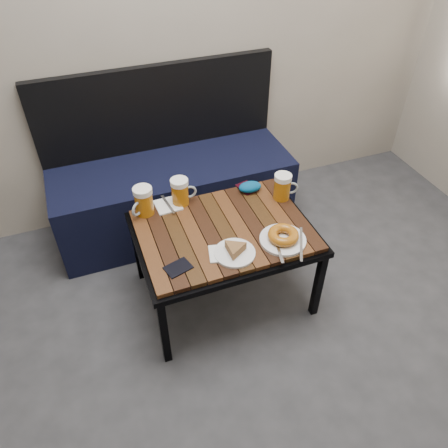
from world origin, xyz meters
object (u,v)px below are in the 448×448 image
object	(u,v)px
beer_mug_right	(283,187)
beer_mug_left	(143,201)
cafe_table	(224,235)
plate_pie	(235,251)
passport_navy	(178,268)
passport_burgundy	(247,188)
knit_pouch	(250,187)
bench	(173,188)
beer_mug_centre	(180,192)
plate_bagel	(283,237)

from	to	relation	value
beer_mug_right	beer_mug_left	bearing A→B (deg)	-175.93
cafe_table	plate_pie	world-z (taller)	plate_pie
cafe_table	passport_navy	xyz separation A→B (m)	(-0.28, -0.17, 0.05)
passport_burgundy	knit_pouch	bearing A→B (deg)	-94.46
bench	cafe_table	size ratio (longest dim) A/B	1.67
beer_mug_centre	knit_pouch	distance (m)	0.37
beer_mug_left	beer_mug_centre	bearing A→B (deg)	145.93
beer_mug_centre	passport_navy	size ratio (longest dim) A/B	1.29
bench	cafe_table	xyz separation A→B (m)	(0.08, -0.67, 0.16)
beer_mug_left	beer_mug_right	bearing A→B (deg)	130.96
beer_mug_right	passport_burgundy	bearing A→B (deg)	148.42
beer_mug_centre	bench	bearing A→B (deg)	84.36
passport_navy	beer_mug_left	bearing A→B (deg)	170.52
bench	beer_mug_right	xyz separation A→B (m)	(0.44, -0.55, 0.27)
bench	plate_bagel	bearing A→B (deg)	-70.34
beer_mug_left	knit_pouch	xyz separation A→B (m)	(0.56, -0.01, -0.05)
bench	plate_pie	distance (m)	0.88
plate_pie	cafe_table	bearing A→B (deg)	84.89
bench	passport_navy	bearing A→B (deg)	-102.94
beer_mug_left	beer_mug_centre	distance (m)	0.19
plate_bagel	knit_pouch	distance (m)	0.41
beer_mug_centre	beer_mug_right	world-z (taller)	beer_mug_centre
plate_bagel	passport_burgundy	world-z (taller)	plate_bagel
bench	cafe_table	world-z (taller)	bench
passport_burgundy	plate_bagel	bearing A→B (deg)	-104.28
plate_bagel	passport_navy	xyz separation A→B (m)	(-0.50, 0.01, -0.02)
plate_pie	beer_mug_left	bearing A→B (deg)	126.25
plate_bagel	beer_mug_centre	bearing A→B (deg)	129.20
beer_mug_centre	plate_bagel	xyz separation A→B (m)	(0.36, -0.44, -0.05)
cafe_table	plate_bagel	bearing A→B (deg)	-38.52
bench	passport_burgundy	world-z (taller)	bench
beer_mug_right	passport_burgundy	size ratio (longest dim) A/B	1.29
beer_mug_centre	passport_burgundy	size ratio (longest dim) A/B	1.32
cafe_table	beer_mug_left	size ratio (longest dim) A/B	5.63
beer_mug_left	passport_burgundy	distance (m)	0.56
cafe_table	beer_mug_right	distance (m)	0.40
plate_bagel	passport_burgundy	bearing A→B (deg)	89.29
cafe_table	plate_pie	distance (m)	0.19
plate_bagel	plate_pie	bearing A→B (deg)	-179.89
bench	beer_mug_centre	bearing A→B (deg)	-97.32
plate_bagel	cafe_table	bearing A→B (deg)	141.48
beer_mug_right	knit_pouch	bearing A→B (deg)	153.93
plate_pie	bench	bearing A→B (deg)	94.40
plate_pie	plate_bagel	xyz separation A→B (m)	(0.24, 0.00, 0.00)
plate_pie	passport_burgundy	bearing A→B (deg)	60.91
plate_pie	knit_pouch	distance (m)	0.48
bench	beer_mug_left	xyz separation A→B (m)	(-0.24, -0.43, 0.27)
cafe_table	beer_mug_centre	distance (m)	0.31
passport_navy	beer_mug_centre	bearing A→B (deg)	145.64
bench	beer_mug_centre	size ratio (longest dim) A/B	9.80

